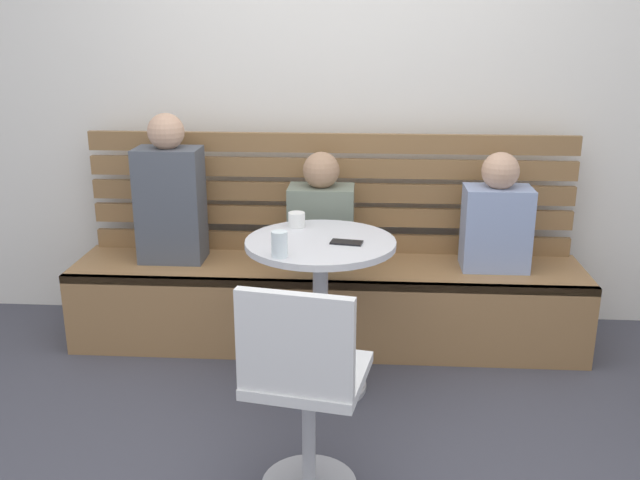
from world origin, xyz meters
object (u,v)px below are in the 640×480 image
white_chair (304,385)px  phone_on_table (347,242)px  cup_ceramic_white (297,220)px  person_child_middle (321,216)px  person_adult (170,196)px  booth_bench (327,303)px  cup_water_clear (279,244)px  cafe_table (320,286)px  person_child_left (497,218)px

white_chair → phone_on_table: bearing=81.0°
cup_ceramic_white → person_child_middle: bearing=74.0°
person_adult → booth_bench: bearing=-2.8°
booth_bench → person_child_middle: 0.48m
person_adult → cup_water_clear: (0.68, -0.79, -0.00)m
white_chair → person_child_middle: size_ratio=1.41×
white_chair → cup_ceramic_white: (-0.12, 1.02, 0.31)m
white_chair → cup_water_clear: 0.68m
booth_bench → person_adult: person_adult is taller
cafe_table → white_chair: size_ratio=0.87×
booth_bench → phone_on_table: size_ratio=19.29×
cafe_table → phone_on_table: (0.12, -0.04, 0.23)m
person_adult → person_child_left: size_ratio=1.29×
white_chair → cup_water_clear: bearing=104.7°
person_adult → cup_ceramic_white: 0.79m
person_child_left → cup_water_clear: 1.29m
cup_water_clear → person_child_left: bearing=36.8°
cafe_table → phone_on_table: size_ratio=5.29×
booth_bench → cup_ceramic_white: 0.64m
cafe_table → person_child_left: bearing=31.2°
cup_ceramic_white → person_adult: bearing=154.0°
person_child_left → phone_on_table: bearing=-143.1°
person_adult → cup_water_clear: person_adult is taller
cafe_table → cup_ceramic_white: size_ratio=9.25×
cafe_table → phone_on_table: phone_on_table is taller
person_child_left → person_adult: bearing=179.3°
booth_bench → cup_water_clear: (-0.15, -0.75, 0.57)m
booth_bench → cup_ceramic_white: cup_ceramic_white is taller
person_child_left → cup_ceramic_white: 1.05m
white_chair → person_child_middle: (-0.03, 1.35, 0.24)m
person_adult → person_child_left: 1.71m
person_child_middle → phone_on_table: size_ratio=4.29×
booth_bench → cup_ceramic_white: bearing=-112.7°
cafe_table → cup_water_clear: (-0.15, -0.24, 0.28)m
person_adult → phone_on_table: (0.95, -0.59, -0.05)m
person_adult → cup_ceramic_white: (0.71, -0.34, -0.02)m
white_chair → phone_on_table: white_chair is taller
white_chair → person_child_left: size_ratio=1.39×
cafe_table → person_adult: (-0.83, 0.55, 0.28)m
cafe_table → person_child_left: 1.04m
person_child_middle → cup_water_clear: bearing=-99.0°
booth_bench → white_chair: white_chair is taller
person_child_middle → booth_bench: bearing=-43.2°
cafe_table → person_child_left: (0.87, 0.53, 0.19)m
person_child_middle → cafe_table: bearing=-86.7°
person_adult → person_child_middle: (0.80, -0.01, -0.09)m
cup_ceramic_white → person_child_left: bearing=17.9°
person_child_middle → cup_water_clear: (-0.12, -0.78, 0.09)m
person_adult → phone_on_table: size_ratio=5.65×
person_adult → person_child_left: person_adult is taller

